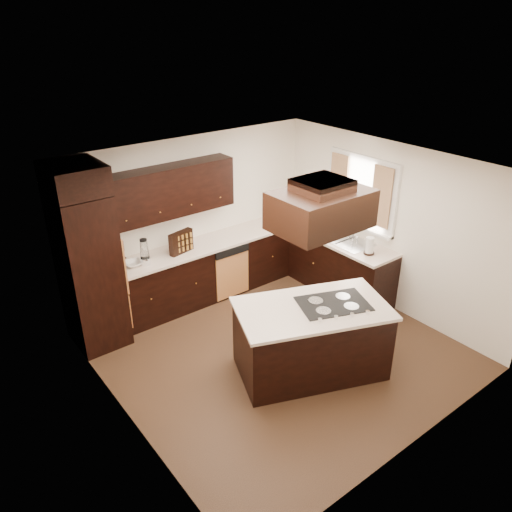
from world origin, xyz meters
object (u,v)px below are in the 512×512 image
island (311,340)px  spice_rack (181,242)px  range_hood (321,210)px  oven_column (90,272)px

island → spice_rack: (-0.47, 2.28, 0.64)m
range_hood → spice_rack: range_hood is taller
spice_rack → oven_column: bearing=168.4°
range_hood → spice_rack: size_ratio=2.67×
island → spice_rack: size_ratio=4.47×
oven_column → range_hood: bearing=-50.3°
oven_column → island: (1.85, -2.25, -0.62)m
island → range_hood: (0.03, -0.01, 1.72)m
island → spice_rack: bearing=123.5°
oven_column → spice_rack: oven_column is taller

